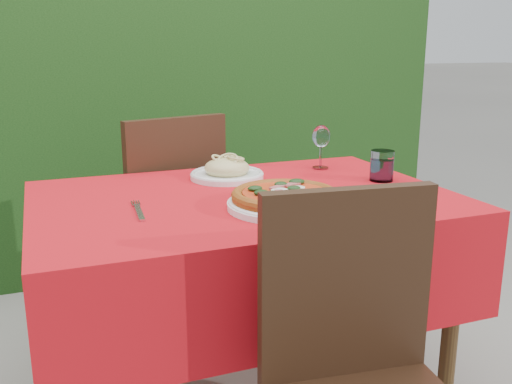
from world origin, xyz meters
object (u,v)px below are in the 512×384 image
object	(u,v)px
water_glass	(382,167)
fork	(139,212)
pasta_plate	(227,171)
wine_glass	(321,138)
chair_far	(167,213)
chair_near	(361,370)
pizza_plate	(285,199)

from	to	relation	value
water_glass	fork	bearing A→B (deg)	-173.55
pasta_plate	water_glass	bearing A→B (deg)	-24.77
water_glass	wine_glass	xyz separation A→B (m)	(-0.10, 0.25, 0.07)
chair_far	water_glass	bearing A→B (deg)	120.81
chair_near	pasta_plate	world-z (taller)	chair_near
chair_near	water_glass	distance (m)	0.86
chair_near	pizza_plate	size ratio (longest dim) A/B	2.65
pizza_plate	fork	size ratio (longest dim) A/B	1.57
wine_glass	water_glass	bearing A→B (deg)	-67.46
pizza_plate	fork	world-z (taller)	pizza_plate
wine_glass	fork	distance (m)	0.82
water_glass	fork	xyz separation A→B (m)	(-0.83, -0.09, -0.04)
chair_near	wine_glass	size ratio (longest dim) A/B	5.49
pizza_plate	water_glass	world-z (taller)	water_glass
pizza_plate	chair_far	bearing A→B (deg)	102.50
water_glass	chair_near	bearing A→B (deg)	-125.06
water_glass	fork	world-z (taller)	water_glass
pizza_plate	wine_glass	bearing A→B (deg)	52.54
pasta_plate	pizza_plate	bearing A→B (deg)	-84.80
pasta_plate	wine_glass	bearing A→B (deg)	4.24
wine_glass	chair_far	bearing A→B (deg)	145.69
chair_near	chair_far	bearing A→B (deg)	103.58
pasta_plate	wine_glass	distance (m)	0.39
pasta_plate	water_glass	world-z (taller)	water_glass
pizza_plate	fork	xyz separation A→B (m)	(-0.39, 0.10, -0.02)
chair_near	pizza_plate	bearing A→B (deg)	93.75
pizza_plate	fork	distance (m)	0.41
chair_near	pasta_plate	distance (m)	0.92
chair_far	water_glass	xyz separation A→B (m)	(0.62, -0.60, 0.26)
pasta_plate	water_glass	size ratio (longest dim) A/B	2.44
chair_far	pizza_plate	world-z (taller)	chair_far
pasta_plate	fork	distance (m)	0.48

